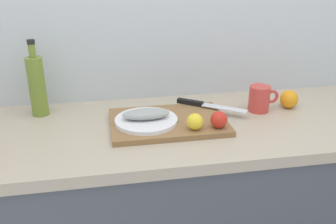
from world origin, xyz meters
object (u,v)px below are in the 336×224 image
Objects in this scene: white_plate at (146,120)px; fish_fillet at (146,114)px; lemon_0 at (195,122)px; olive_oil_bottle at (37,85)px; chef_knife at (202,104)px; coffee_mug_1 at (260,98)px; cutting_board at (168,122)px.

fish_fillet is (-0.00, 0.00, 0.03)m from white_plate.
lemon_0 is at bearing -28.78° from fish_fillet.
white_plate is 0.77× the size of olive_oil_bottle.
chef_knife is 0.23m from coffee_mug_1.
cutting_board is 0.13m from lemon_0.
fish_fillet is 0.47m from coffee_mug_1.
cutting_board is at bearing 7.70° from fish_fillet.
chef_knife is at bearing 171.20° from coffee_mug_1.
coffee_mug_1 is (0.23, -0.04, 0.02)m from chef_knife.
fish_fillet is 0.58× the size of olive_oil_bottle.
cutting_board is at bearing -21.02° from olive_oil_bottle.
olive_oil_bottle reaches higher than lemon_0.
lemon_0 is (0.16, -0.09, 0.02)m from white_plate.
cutting_board is 1.68× the size of chef_knife.
chef_knife is at bearing 32.66° from cutting_board.
olive_oil_bottle is 0.87m from coffee_mug_1.
white_plate is 1.33× the size of fish_fillet.
cutting_board is 1.43× the size of olive_oil_bottle.
chef_knife is 4.36× the size of lemon_0.
olive_oil_bottle reaches higher than cutting_board.
cutting_board is 1.85× the size of white_plate.
fish_fillet is 0.44m from olive_oil_bottle.
cutting_board is 2.47× the size of fish_fillet.
cutting_board is 0.39m from coffee_mug_1.
coffee_mug_1 is (0.31, 0.17, 0.00)m from lemon_0.
coffee_mug_1 reaches higher than white_plate.
cutting_board is 0.52m from olive_oil_bottle.
coffee_mug_1 is at bearing -7.66° from olive_oil_bottle.
white_plate is 0.27m from chef_knife.
fish_fillet reaches higher than cutting_board.
olive_oil_bottle is at bearing 153.01° from lemon_0.
lemon_0 reaches higher than fish_fillet.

